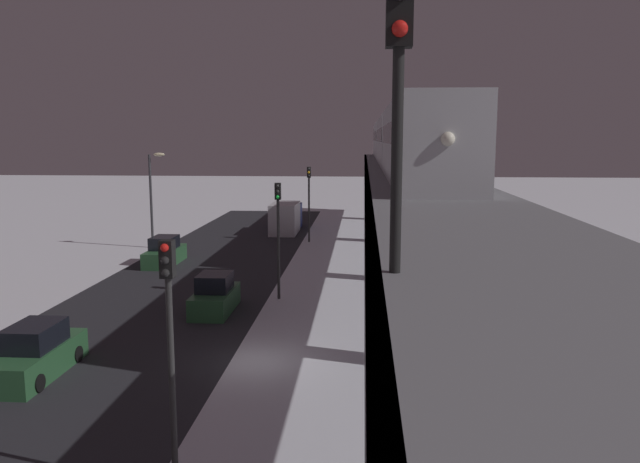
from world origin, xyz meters
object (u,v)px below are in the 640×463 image
object	(u,v)px
sedan_green_2	(215,296)
rail_signal	(398,76)
traffic_light_near	(170,331)
sedan_green	(36,355)
sedan_green_3	(165,253)
traffic_light_far	(309,193)
traffic_light_mid	(278,224)
box_truck	(286,217)
subway_train	(398,140)

from	to	relation	value
sedan_green_2	rail_signal	bearing A→B (deg)	-69.66
traffic_light_near	sedan_green	bearing A→B (deg)	-43.85
sedan_green_3	traffic_light_far	bearing A→B (deg)	-132.78
rail_signal	sedan_green_3	xyz separation A→B (m)	(14.37, -33.09, -8.81)
sedan_green_3	traffic_light_mid	bearing A→B (deg)	136.46
sedan_green_2	box_truck	size ratio (longest dim) A/B	0.56
sedan_green_3	rail_signal	bearing A→B (deg)	113.47
subway_train	sedan_green	size ratio (longest dim) A/B	11.66
rail_signal	traffic_light_near	size ratio (longest dim) A/B	0.62
rail_signal	sedan_green	world-z (taller)	rail_signal
rail_signal	traffic_light_near	bearing A→B (deg)	-46.63
sedan_green_2	sedan_green_3	xyz separation A→B (m)	(6.40, -11.60, 0.00)
sedan_green_2	sedan_green_3	distance (m)	13.25
subway_train	traffic_light_far	bearing A→B (deg)	-34.96
sedan_green_3	traffic_light_near	size ratio (longest dim) A/B	0.74
box_truck	traffic_light_far	world-z (taller)	traffic_light_far
traffic_light_far	traffic_light_mid	bearing A→B (deg)	90.00
sedan_green_3	traffic_light_far	distance (m)	14.11
rail_signal	sedan_green_2	world-z (taller)	rail_signal
rail_signal	box_truck	bearing A→B (deg)	-80.99
sedan_green_3	box_truck	world-z (taller)	box_truck
rail_signal	box_truck	size ratio (longest dim) A/B	0.54
sedan_green_2	traffic_light_near	bearing A→B (deg)	-79.80
traffic_light_near	traffic_light_far	bearing A→B (deg)	-90.00
sedan_green_2	traffic_light_near	distance (m)	16.73
traffic_light_near	box_truck	bearing A→B (deg)	-86.46
sedan_green	traffic_light_near	xyz separation A→B (m)	(-7.50, 7.20, 3.41)
subway_train	rail_signal	world-z (taller)	rail_signal
box_truck	traffic_light_near	world-z (taller)	traffic_light_near
box_truck	sedan_green_3	bearing A→B (deg)	67.41
subway_train	sedan_green	bearing A→B (deg)	60.20
sedan_green_3	traffic_light_far	size ratio (longest dim) A/B	0.74
sedan_green_3	subway_train	bearing A→B (deg)	-162.91
traffic_light_mid	rail_signal	bearing A→B (deg)	101.80
sedan_green	box_truck	distance (m)	36.71
traffic_light_far	sedan_green_2	bearing A→B (deg)	82.37
sedan_green	sedan_green_2	bearing A→B (deg)	-117.28
sedan_green	traffic_light_mid	distance (m)	14.30
traffic_light_near	traffic_light_mid	bearing A→B (deg)	-90.00
sedan_green	sedan_green_3	bearing A→B (deg)	-84.99
traffic_light_mid	box_truck	bearing A→B (deg)	-83.76
traffic_light_near	traffic_light_mid	distance (m)	18.89
rail_signal	traffic_light_mid	world-z (taller)	rail_signal
sedan_green	sedan_green_3	size ratio (longest dim) A/B	1.00
box_truck	sedan_green	bearing A→B (deg)	82.49
box_truck	traffic_light_near	size ratio (longest dim) A/B	1.16
sedan_green_2	box_truck	distance (m)	27.48
rail_signal	subway_train	bearing A→B (deg)	-93.12
subway_train	sedan_green_3	size ratio (longest dim) A/B	11.70
sedan_green_3	sedan_green_2	bearing A→B (deg)	118.88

